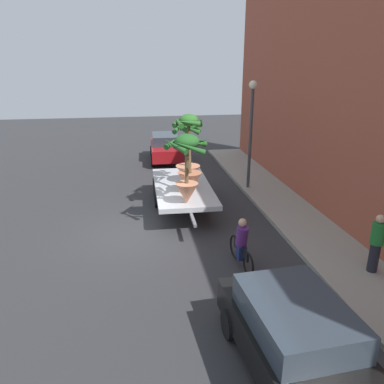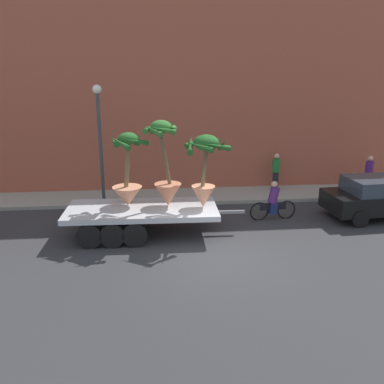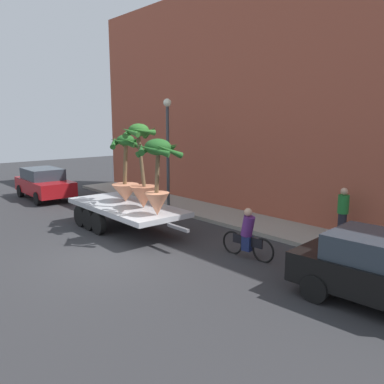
% 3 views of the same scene
% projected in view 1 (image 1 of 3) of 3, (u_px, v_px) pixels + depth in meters
% --- Properties ---
extents(ground_plane, '(60.00, 60.00, 0.00)m').
position_uv_depth(ground_plane, '(136.00, 234.00, 13.17)').
color(ground_plane, '#2D2D30').
extents(sidewalk, '(24.00, 2.20, 0.15)m').
position_uv_depth(sidewalk, '(300.00, 221.00, 14.07)').
color(sidewalk, gray).
rests_on(sidewalk, ground).
extents(building_facade, '(24.00, 1.20, 9.92)m').
position_uv_depth(building_facade, '(361.00, 86.00, 12.71)').
color(building_facade, '#9E4C38').
rests_on(building_facade, ground).
extents(flatbed_trailer, '(6.16, 2.35, 0.98)m').
position_uv_depth(flatbed_trailer, '(182.00, 188.00, 15.61)').
color(flatbed_trailer, '#B7BABF').
rests_on(flatbed_trailer, ground).
extents(potted_palm_rear, '(1.60, 1.60, 2.50)m').
position_uv_depth(potted_palm_rear, '(187.00, 166.00, 12.81)').
color(potted_palm_rear, tan).
rests_on(potted_palm_rear, flatbed_trailer).
extents(potted_palm_middle, '(1.37, 1.33, 2.54)m').
position_uv_depth(potted_palm_middle, '(188.00, 158.00, 15.42)').
color(potted_palm_middle, tan).
rests_on(potted_palm_middle, flatbed_trailer).
extents(potted_palm_front, '(1.30, 1.24, 2.95)m').
position_uv_depth(potted_palm_front, '(189.00, 160.00, 14.13)').
color(potted_palm_front, '#C17251').
rests_on(potted_palm_front, flatbed_trailer).
extents(cyclist, '(1.84, 0.38, 1.54)m').
position_uv_depth(cyclist, '(241.00, 245.00, 10.95)').
color(cyclist, black).
rests_on(cyclist, ground).
extents(parked_car, '(4.40, 2.19, 1.58)m').
position_uv_depth(parked_car, '(298.00, 341.00, 6.96)').
color(parked_car, black).
rests_on(parked_car, ground).
extents(trailing_car, '(4.18, 2.01, 1.58)m').
position_uv_depth(trailing_car, '(166.00, 147.00, 22.77)').
color(trailing_car, maroon).
rests_on(trailing_car, ground).
extents(pedestrian_far_left, '(0.36, 0.36, 1.71)m').
position_uv_depth(pedestrian_far_left, '(376.00, 242.00, 10.30)').
color(pedestrian_far_left, black).
rests_on(pedestrian_far_left, sidewalk).
extents(street_lamp, '(0.36, 0.36, 4.83)m').
position_uv_depth(street_lamp, '(251.00, 121.00, 16.64)').
color(street_lamp, '#383D42').
rests_on(street_lamp, sidewalk).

